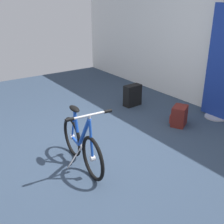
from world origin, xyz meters
The scene contains 5 objects.
ground_plane centered at (0.00, 0.00, 0.00)m, with size 8.20×8.20×0.00m, color #2D3D51.
floor_banner_stand centered at (0.18, 2.27, 0.82)m, with size 0.60×0.36×1.81m.
folding_bike_foreground centered at (0.15, -0.28, 0.30)m, with size 1.09×0.53×0.78m.
backpack_on_floor centered at (0.03, 1.53, 0.16)m, with size 0.32×0.35×0.32m.
handbag_on_floor centered at (-1.07, 1.47, 0.19)m, with size 0.21×0.34×0.40m.
Camera 1 is at (2.69, -1.63, 1.90)m, focal length 44.52 mm.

